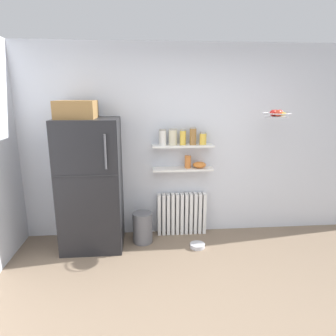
% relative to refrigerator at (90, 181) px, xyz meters
% --- Properties ---
extents(ground_plane, '(7.04, 7.04, 0.00)m').
position_rel_refrigerator_xyz_m(ground_plane, '(1.24, -1.18, -0.88)').
color(ground_plane, '#7A6651').
extents(back_wall, '(7.04, 0.10, 2.60)m').
position_rel_refrigerator_xyz_m(back_wall, '(1.24, 0.37, 0.42)').
color(back_wall, silver).
rests_on(back_wall, ground_plane).
extents(refrigerator, '(0.76, 0.67, 1.88)m').
position_rel_refrigerator_xyz_m(refrigerator, '(0.00, 0.00, 0.00)').
color(refrigerator, black).
rests_on(refrigerator, ground_plane).
extents(radiator, '(0.69, 0.12, 0.59)m').
position_rel_refrigerator_xyz_m(radiator, '(1.20, 0.24, -0.58)').
color(radiator, white).
rests_on(radiator, ground_plane).
extents(wall_shelf_lower, '(0.81, 0.22, 0.02)m').
position_rel_refrigerator_xyz_m(wall_shelf_lower, '(1.20, 0.21, 0.08)').
color(wall_shelf_lower, white).
extents(wall_shelf_upper, '(0.81, 0.22, 0.02)m').
position_rel_refrigerator_xyz_m(wall_shelf_upper, '(1.20, 0.21, 0.40)').
color(wall_shelf_upper, white).
extents(storage_jar_0, '(0.10, 0.10, 0.21)m').
position_rel_refrigerator_xyz_m(storage_jar_0, '(0.93, 0.21, 0.52)').
color(storage_jar_0, silver).
rests_on(storage_jar_0, wall_shelf_upper).
extents(storage_jar_1, '(0.11, 0.11, 0.22)m').
position_rel_refrigerator_xyz_m(storage_jar_1, '(1.07, 0.21, 0.52)').
color(storage_jar_1, beige).
rests_on(storage_jar_1, wall_shelf_upper).
extents(storage_jar_2, '(0.08, 0.08, 0.21)m').
position_rel_refrigerator_xyz_m(storage_jar_2, '(1.20, 0.21, 0.51)').
color(storage_jar_2, yellow).
rests_on(storage_jar_2, wall_shelf_upper).
extents(storage_jar_3, '(0.09, 0.09, 0.23)m').
position_rel_refrigerator_xyz_m(storage_jar_3, '(1.34, 0.21, 0.53)').
color(storage_jar_3, olive).
rests_on(storage_jar_3, wall_shelf_upper).
extents(storage_jar_4, '(0.09, 0.09, 0.17)m').
position_rel_refrigerator_xyz_m(storage_jar_4, '(1.47, 0.21, 0.49)').
color(storage_jar_4, yellow).
rests_on(storage_jar_4, wall_shelf_upper).
extents(vase, '(0.08, 0.08, 0.17)m').
position_rel_refrigerator_xyz_m(vase, '(1.27, 0.21, 0.18)').
color(vase, '#CC7033').
rests_on(vase, wall_shelf_lower).
extents(shelf_bowl, '(0.18, 0.18, 0.08)m').
position_rel_refrigerator_xyz_m(shelf_bowl, '(1.43, 0.21, 0.13)').
color(shelf_bowl, orange).
rests_on(shelf_bowl, wall_shelf_lower).
extents(trash_bin, '(0.26, 0.26, 0.42)m').
position_rel_refrigerator_xyz_m(trash_bin, '(0.65, 0.02, -0.67)').
color(trash_bin, slate).
rests_on(trash_bin, ground_plane).
extents(pet_food_bowl, '(0.20, 0.20, 0.05)m').
position_rel_refrigerator_xyz_m(pet_food_bowl, '(1.36, -0.19, -0.85)').
color(pet_food_bowl, '#B7B7BC').
rests_on(pet_food_bowl, ground_plane).
extents(hanging_fruit_basket, '(0.35, 0.35, 0.09)m').
position_rel_refrigerator_xyz_m(hanging_fruit_basket, '(2.32, -0.10, 0.83)').
color(hanging_fruit_basket, '#B2B2B7').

